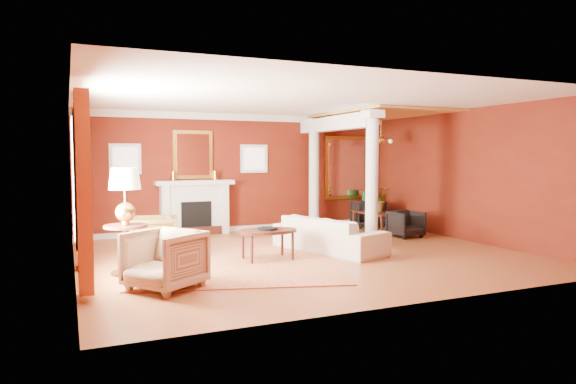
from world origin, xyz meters
name	(u,v)px	position (x,y,z in m)	size (l,w,h in m)	color
ground	(303,255)	(0.00, 0.00, 0.00)	(8.00, 8.00, 0.00)	brown
room_shell	(303,148)	(0.00, 0.00, 2.02)	(8.04, 7.04, 2.92)	#5B1A0C
fireplace	(195,207)	(-1.30, 3.32, 0.65)	(1.85, 0.42, 1.29)	silver
overmantel_mirror	(193,155)	(-1.30, 3.45, 1.90)	(0.95, 0.07, 1.15)	gold
flank_window_left	(125,159)	(-2.85, 3.46, 1.80)	(0.70, 0.07, 0.70)	silver
flank_window_right	(254,159)	(0.25, 3.46, 1.80)	(0.70, 0.07, 0.70)	silver
left_window	(80,186)	(-3.89, -0.60, 1.42)	(0.21, 2.55, 2.60)	white
column_front	(372,177)	(1.70, 0.30, 1.43)	(0.36, 0.36, 2.80)	silver
column_back	(314,173)	(1.70, 3.00, 1.43)	(0.36, 0.36, 2.80)	silver
header_beam	(335,124)	(1.70, 1.90, 2.62)	(0.30, 3.20, 0.32)	silver
amber_ceiling	(381,114)	(2.85, 1.75, 2.87)	(2.30, 3.40, 0.04)	gold
dining_mirror	(346,168)	(2.90, 3.45, 1.55)	(1.30, 0.07, 1.70)	gold
chandelier	(381,140)	(2.90, 1.80, 2.25)	(0.60, 0.62, 0.75)	#C28D3D
crown_trim	(244,117)	(0.00, 3.46, 2.82)	(8.00, 0.08, 0.16)	silver
base_trim	(245,228)	(0.00, 3.46, 0.06)	(8.00, 0.08, 0.12)	silver
rug	(237,258)	(-1.26, 0.15, 0.01)	(3.31, 4.41, 0.02)	maroon
sofa	(329,228)	(0.60, 0.10, 0.45)	(2.33, 0.68, 0.91)	beige
armchair_leopard	(154,235)	(-2.63, 0.85, 0.42)	(0.82, 0.77, 0.84)	black
armchair_stripe	(165,257)	(-2.85, -1.54, 0.46)	(0.89, 0.84, 0.92)	tan
coffee_table	(268,232)	(-0.80, -0.21, 0.50)	(1.10, 1.10, 0.55)	black
coffee_book	(266,224)	(-0.83, -0.20, 0.65)	(0.15, 0.02, 0.21)	black
side_table	(125,201)	(-3.24, -0.33, 1.15)	(0.67, 0.67, 1.68)	black
dining_table	(379,216)	(3.02, 2.01, 0.39)	(1.39, 0.49, 0.77)	black
dining_chair_near	(406,223)	(3.05, 0.96, 0.34)	(0.65, 0.61, 0.67)	black
dining_chair_far	(368,212)	(3.17, 2.77, 0.39)	(0.77, 0.72, 0.79)	black
green_urn	(368,212)	(3.33, 3.00, 0.36)	(0.38, 0.38, 0.92)	#14401E
potted_plant	(378,191)	(3.00, 2.03, 1.00)	(0.53, 0.59, 0.46)	#26591E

